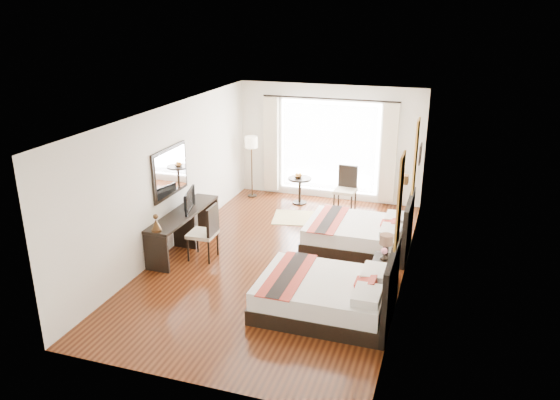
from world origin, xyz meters
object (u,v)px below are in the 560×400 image
(floor_lamp, at_px, (251,146))
(window_chair, at_px, (345,197))
(side_table, at_px, (300,191))
(vase, at_px, (384,257))
(desk_chair, at_px, (204,242))
(table_lamp, at_px, (386,241))
(bed_near, at_px, (329,294))
(bed_far, at_px, (361,234))
(television, at_px, (186,200))
(fruit_bowl, at_px, (298,177))
(console_desk, at_px, (184,230))
(nightstand, at_px, (385,272))

(floor_lamp, height_order, window_chair, floor_lamp)
(side_table, bearing_deg, vase, -55.13)
(vase, distance_m, floor_lamp, 5.36)
(desk_chair, relative_size, window_chair, 1.02)
(table_lamp, xyz_separation_m, vase, (0.01, -0.25, -0.19))
(bed_near, distance_m, bed_far, 2.55)
(television, bearing_deg, bed_near, -129.94)
(fruit_bowl, bearing_deg, table_lamp, -52.64)
(television, distance_m, window_chair, 3.96)
(console_desk, bearing_deg, bed_near, -24.16)
(console_desk, height_order, window_chair, window_chair)
(nightstand, xyz_separation_m, table_lamp, (-0.03, 0.15, 0.51))
(bed_far, relative_size, fruit_bowl, 9.89)
(side_table, bearing_deg, bed_near, -68.59)
(vase, xyz_separation_m, floor_lamp, (-3.79, 3.72, 0.73))
(floor_lamp, bearing_deg, nightstand, -43.57)
(vase, bearing_deg, bed_far, 113.35)
(nightstand, height_order, fruit_bowl, fruit_bowl)
(floor_lamp, bearing_deg, desk_chair, -83.46)
(console_desk, xyz_separation_m, floor_lamp, (0.16, 3.31, 0.91))
(side_table, relative_size, fruit_bowl, 3.20)
(console_desk, relative_size, desk_chair, 2.06)
(television, distance_m, side_table, 3.45)
(bed_near, bearing_deg, side_table, 111.41)
(vase, distance_m, side_table, 4.39)
(vase, xyz_separation_m, desk_chair, (-3.37, 0.10, -0.24))
(nightstand, xyz_separation_m, vase, (-0.02, -0.10, 0.32))
(desk_chair, relative_size, fruit_bowl, 5.27)
(bed_far, bearing_deg, desk_chair, -152.66)
(nightstand, bearing_deg, table_lamp, 99.50)
(floor_lamp, relative_size, window_chair, 1.47)
(bed_near, distance_m, desk_chair, 2.92)
(nightstand, distance_m, floor_lamp, 5.35)
(television, relative_size, side_table, 1.13)
(table_lamp, relative_size, television, 0.50)
(bed_far, distance_m, desk_chair, 3.06)
(floor_lamp, relative_size, side_table, 2.36)
(bed_near, bearing_deg, fruit_bowl, 111.90)
(vase, xyz_separation_m, window_chair, (-1.37, 3.47, -0.25))
(side_table, height_order, window_chair, window_chair)
(table_lamp, relative_size, vase, 2.79)
(television, height_order, window_chair, television)
(bed_far, distance_m, table_lamp, 1.48)
(bed_near, height_order, console_desk, bed_near)
(console_desk, relative_size, window_chair, 2.11)
(table_lamp, distance_m, fruit_bowl, 4.18)
(table_lamp, bearing_deg, television, 176.12)
(bed_far, height_order, floor_lamp, floor_lamp)
(bed_near, distance_m, floor_lamp, 5.77)
(bed_far, bearing_deg, side_table, 131.56)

